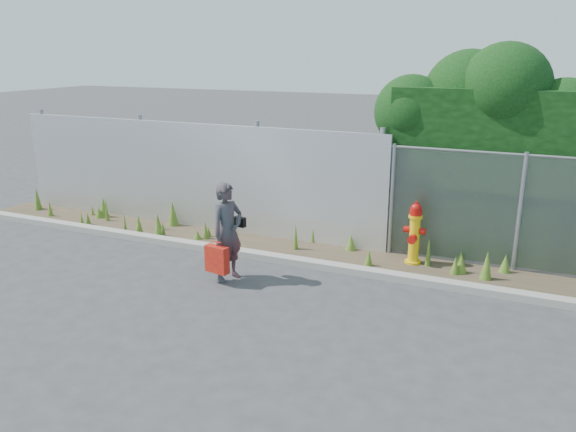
% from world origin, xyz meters
% --- Properties ---
extents(ground, '(80.00, 80.00, 0.00)m').
position_xyz_m(ground, '(0.00, 0.00, 0.00)').
color(ground, '#37373A').
rests_on(ground, ground).
extents(curb, '(16.00, 0.22, 0.12)m').
position_xyz_m(curb, '(0.00, 1.80, 0.06)').
color(curb, gray).
rests_on(curb, ground).
extents(weed_strip, '(16.00, 1.28, 0.55)m').
position_xyz_m(weed_strip, '(-0.04, 2.46, 0.13)').
color(weed_strip, '#443627').
rests_on(weed_strip, ground).
extents(corrugated_fence, '(8.50, 0.21, 2.30)m').
position_xyz_m(corrugated_fence, '(-3.25, 3.01, 1.10)').
color(corrugated_fence, silver).
rests_on(corrugated_fence, ground).
extents(fire_hydrant, '(0.38, 0.34, 1.14)m').
position_xyz_m(fire_hydrant, '(1.56, 2.63, 0.55)').
color(fire_hydrant, yellow).
rests_on(fire_hydrant, ground).
extents(woman, '(0.57, 0.69, 1.62)m').
position_xyz_m(woman, '(-1.09, 0.78, 0.81)').
color(woman, '#0E5558').
rests_on(woman, ground).
extents(red_tote_bag, '(0.40, 0.15, 0.52)m').
position_xyz_m(red_tote_bag, '(-1.15, 0.52, 0.42)').
color(red_tote_bag, '#B30A17').
extents(black_shoulder_bag, '(0.21, 0.09, 0.16)m').
position_xyz_m(black_shoulder_bag, '(-0.99, 1.00, 0.93)').
color(black_shoulder_bag, black).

